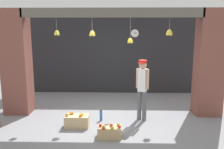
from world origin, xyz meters
TOP-DOWN VIEW (x-y plane):
  - ground_plane at (0.00, 0.00)m, footprint 60.00×60.00m
  - shop_back_wall at (0.00, 2.54)m, footprint 6.59×0.12m
  - shop_pillar_left at (-2.64, 0.30)m, footprint 0.70×0.60m
  - shop_pillar_right at (2.64, 0.30)m, footprint 0.70×0.60m
  - storefront_awning at (0.01, 0.12)m, footprint 4.69×0.25m
  - shopkeeper at (0.79, -0.22)m, footprint 0.32×0.30m
  - fruit_crate_oranges at (-0.83, -0.72)m, footprint 0.58×0.34m
  - fruit_crate_apples at (-0.01, -1.29)m, footprint 0.52×0.35m
  - water_bottle at (-0.27, -0.31)m, footprint 0.07×0.07m
  - wall_clock at (0.75, 2.46)m, footprint 0.29×0.03m

SIDE VIEW (x-z plane):
  - ground_plane at x=0.00m, z-range 0.00..0.00m
  - fruit_crate_apples at x=-0.01m, z-range -0.02..0.28m
  - water_bottle at x=-0.27m, z-range -0.01..0.29m
  - fruit_crate_oranges at x=-0.83m, z-range -0.02..0.33m
  - shopkeeper at x=0.79m, z-range 0.13..1.72m
  - shop_back_wall at x=0.00m, z-range 0.00..2.88m
  - shop_pillar_left at x=-2.64m, z-range 0.00..2.88m
  - shop_pillar_right at x=2.64m, z-range 0.00..2.88m
  - wall_clock at x=0.75m, z-range 2.03..2.32m
  - storefront_awning at x=0.01m, z-range 2.28..3.19m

